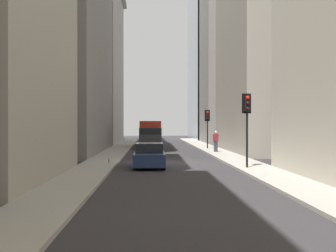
{
  "coord_description": "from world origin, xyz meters",
  "views": [
    {
      "loc": [
        -28.88,
        1.27,
        2.52
      ],
      "look_at": [
        15.41,
        -0.36,
        2.33
      ],
      "focal_mm": 47.57,
      "sensor_mm": 36.0,
      "label": 1
    }
  ],
  "objects_px": {
    "delivery_truck": "(150,134)",
    "pedestrian": "(216,140)",
    "traffic_light_foreground": "(247,113)",
    "discarded_bottle": "(109,161)",
    "sedan_navy": "(149,156)",
    "traffic_light_midblock": "(207,120)"
  },
  "relations": [
    {
      "from": "traffic_light_midblock",
      "to": "pedestrian",
      "type": "distance_m",
      "value": 5.74
    },
    {
      "from": "delivery_truck",
      "to": "traffic_light_midblock",
      "type": "bearing_deg",
      "value": -124.76
    },
    {
      "from": "sedan_navy",
      "to": "discarded_bottle",
      "type": "relative_size",
      "value": 15.93
    },
    {
      "from": "traffic_light_midblock",
      "to": "pedestrian",
      "type": "bearing_deg",
      "value": -179.69
    },
    {
      "from": "sedan_navy",
      "to": "traffic_light_midblock",
      "type": "bearing_deg",
      "value": -17.67
    },
    {
      "from": "sedan_navy",
      "to": "delivery_truck",
      "type": "bearing_deg",
      "value": 0.0
    },
    {
      "from": "pedestrian",
      "to": "discarded_bottle",
      "type": "relative_size",
      "value": 6.67
    },
    {
      "from": "traffic_light_foreground",
      "to": "discarded_bottle",
      "type": "relative_size",
      "value": 15.1
    },
    {
      "from": "traffic_light_foreground",
      "to": "pedestrian",
      "type": "xyz_separation_m",
      "value": [
        13.71,
        -0.26,
        -2.01
      ]
    },
    {
      "from": "traffic_light_midblock",
      "to": "delivery_truck",
      "type": "bearing_deg",
      "value": 55.24
    },
    {
      "from": "traffic_light_foreground",
      "to": "traffic_light_midblock",
      "type": "relative_size",
      "value": 1.08
    },
    {
      "from": "traffic_light_midblock",
      "to": "pedestrian",
      "type": "xyz_separation_m",
      "value": [
        -5.45,
        -0.03,
        -1.79
      ]
    },
    {
      "from": "delivery_truck",
      "to": "sedan_navy",
      "type": "height_order",
      "value": "delivery_truck"
    },
    {
      "from": "traffic_light_foreground",
      "to": "discarded_bottle",
      "type": "bearing_deg",
      "value": 66.09
    },
    {
      "from": "delivery_truck",
      "to": "discarded_bottle",
      "type": "relative_size",
      "value": 23.93
    },
    {
      "from": "traffic_light_foreground",
      "to": "discarded_bottle",
      "type": "xyz_separation_m",
      "value": [
        3.51,
        7.91,
        -2.89
      ]
    },
    {
      "from": "delivery_truck",
      "to": "pedestrian",
      "type": "bearing_deg",
      "value": -148.91
    },
    {
      "from": "pedestrian",
      "to": "delivery_truck",
      "type": "bearing_deg",
      "value": 31.09
    },
    {
      "from": "delivery_truck",
      "to": "pedestrian",
      "type": "xyz_separation_m",
      "value": [
        -9.35,
        -5.64,
        -0.33
      ]
    },
    {
      "from": "delivery_truck",
      "to": "traffic_light_foreground",
      "type": "bearing_deg",
      "value": -166.88
    },
    {
      "from": "traffic_light_foreground",
      "to": "sedan_navy",
      "type": "bearing_deg",
      "value": 73.71
    },
    {
      "from": "sedan_navy",
      "to": "discarded_bottle",
      "type": "distance_m",
      "value": 3.22
    }
  ]
}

